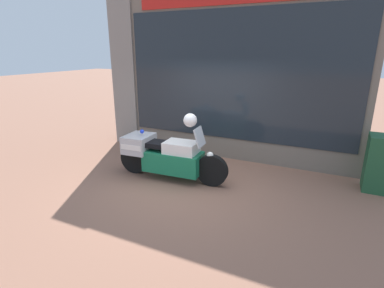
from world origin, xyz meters
The scene contains 5 objects.
ground_plane centered at (0.00, 0.00, 0.00)m, with size 60.00×60.00×0.00m, color #8E604C.
shop_building centered at (-0.37, 2.00, 2.03)m, with size 6.63×0.55×4.05m.
window_display centered at (0.31, 2.03, 0.45)m, with size 5.42×0.30×1.84m.
paramedic_motorcycle centered at (-0.58, 0.03, 0.53)m, with size 2.51×0.71×1.20m.
white_helmet centered at (0.01, 0.07, 1.34)m, with size 0.28×0.28×0.28m, color white.
Camera 1 is at (2.58, -5.19, 2.69)m, focal length 28.00 mm.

